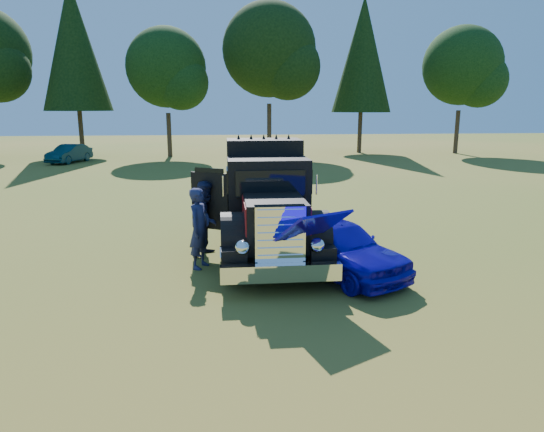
{
  "coord_description": "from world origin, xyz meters",
  "views": [
    {
      "loc": [
        0.21,
        -9.88,
        3.88
      ],
      "look_at": [
        1.4,
        1.91,
        1.2
      ],
      "focal_mm": 32.0,
      "sensor_mm": 36.0,
      "label": 1
    }
  ],
  "objects_px": {
    "spectator_near": "(200,228)",
    "spectator_far": "(207,218)",
    "hotrod_coupe": "(335,246)",
    "distant_teal_car": "(69,154)",
    "diamond_t_truck": "(266,206)"
  },
  "relations": [
    {
      "from": "diamond_t_truck",
      "to": "distant_teal_car",
      "type": "relative_size",
      "value": 1.84
    },
    {
      "from": "diamond_t_truck",
      "to": "distant_teal_car",
      "type": "distance_m",
      "value": 26.0
    },
    {
      "from": "spectator_far",
      "to": "diamond_t_truck",
      "type": "bearing_deg",
      "value": -58.41
    },
    {
      "from": "spectator_near",
      "to": "spectator_far",
      "type": "height_order",
      "value": "spectator_far"
    },
    {
      "from": "spectator_far",
      "to": "distant_teal_car",
      "type": "relative_size",
      "value": 0.51
    },
    {
      "from": "spectator_far",
      "to": "hotrod_coupe",
      "type": "bearing_deg",
      "value": -91.95
    },
    {
      "from": "hotrod_coupe",
      "to": "spectator_far",
      "type": "distance_m",
      "value": 3.59
    },
    {
      "from": "hotrod_coupe",
      "to": "spectator_near",
      "type": "relative_size",
      "value": 2.17
    },
    {
      "from": "diamond_t_truck",
      "to": "spectator_near",
      "type": "bearing_deg",
      "value": -145.99
    },
    {
      "from": "diamond_t_truck",
      "to": "hotrod_coupe",
      "type": "bearing_deg",
      "value": -52.58
    },
    {
      "from": "spectator_near",
      "to": "spectator_far",
      "type": "xyz_separation_m",
      "value": [
        0.13,
        1.1,
        0.0
      ]
    },
    {
      "from": "distant_teal_car",
      "to": "diamond_t_truck",
      "type": "bearing_deg",
      "value": -45.22
    },
    {
      "from": "diamond_t_truck",
      "to": "spectator_near",
      "type": "xyz_separation_m",
      "value": [
        -1.73,
        -1.17,
        -0.29
      ]
    },
    {
      "from": "hotrod_coupe",
      "to": "spectator_near",
      "type": "xyz_separation_m",
      "value": [
        -3.19,
        0.74,
        0.32
      ]
    },
    {
      "from": "diamond_t_truck",
      "to": "spectator_near",
      "type": "height_order",
      "value": "diamond_t_truck"
    }
  ]
}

